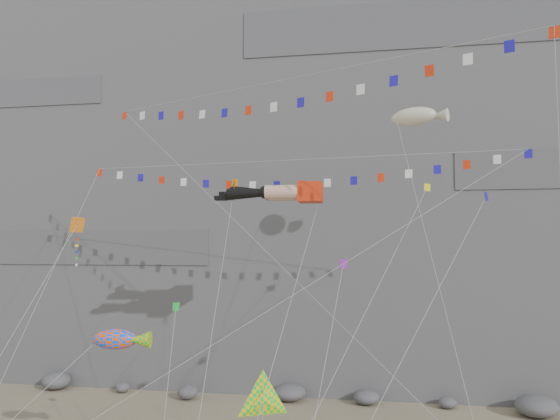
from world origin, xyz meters
name	(u,v)px	position (x,y,z in m)	size (l,w,h in m)	color
cliff	(310,127)	(0.00, 32.00, 25.00)	(80.00, 28.00, 50.00)	slate
talus_boulders	(289,393)	(0.00, 17.00, 0.60)	(60.00, 3.00, 1.20)	#58585D
legs_kite	(281,193)	(0.93, 7.61, 15.47)	(6.81, 16.50, 21.87)	red
flag_banner_upper	(289,160)	(1.10, 9.85, 17.89)	(29.43, 15.48, 26.40)	red
flag_banner_lower	(287,80)	(1.94, 3.81, 21.56)	(25.00, 11.85, 25.63)	red
harlequin_kite	(77,226)	(-10.26, 2.91, 13.32)	(4.82, 8.13, 15.59)	red
fish_windsock	(115,339)	(-6.75, 0.87, 7.27)	(9.16, 6.21, 11.53)	#EB4C0C
delta_kite	(263,401)	(1.70, -1.61, 5.20)	(2.62, 7.22, 8.23)	yellow
blimp_windsock	(413,117)	(9.29, 9.49, 20.43)	(4.69, 12.80, 23.50)	beige
small_kite_a	(234,187)	(-2.14, 7.73, 15.91)	(1.85, 13.84, 20.91)	orange
small_kite_b	(343,268)	(4.98, 3.93, 10.96)	(2.32, 9.23, 14.17)	purple
small_kite_c	(176,311)	(-4.10, 2.65, 8.61)	(3.19, 10.16, 13.22)	green
small_kite_d	(424,195)	(9.75, 8.40, 15.32)	(9.07, 14.99, 22.97)	#FDEF15
small_kite_e	(483,204)	(12.06, 2.31, 14.26)	(9.25, 8.08, 18.58)	#1C13A6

